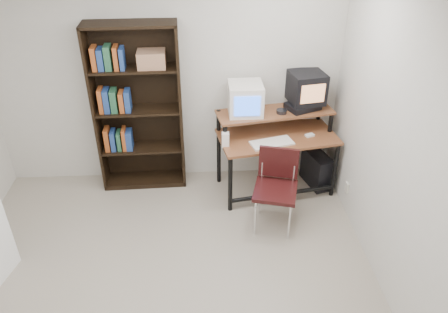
{
  "coord_description": "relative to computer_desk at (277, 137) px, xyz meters",
  "views": [
    {
      "loc": [
        0.39,
        -2.74,
        3.16
      ],
      "look_at": [
        0.61,
        1.1,
        0.78
      ],
      "focal_mm": 35.0,
      "sensor_mm": 36.0,
      "label": 1
    }
  ],
  "objects": [
    {
      "name": "computer_desk",
      "position": [
        0.0,
        0.0,
        0.0
      ],
      "size": [
        1.43,
        0.89,
        0.98
      ],
      "rotation": [
        0.0,
        0.0,
        0.17
      ],
      "color": "brown",
      "rests_on": "floor"
    },
    {
      "name": "bookshelf",
      "position": [
        -1.58,
        0.24,
        0.31
      ],
      "size": [
        1.0,
        0.36,
        1.98
      ],
      "rotation": [
        0.0,
        0.0,
        0.03
      ],
      "color": "black",
      "rests_on": "floor"
    },
    {
      "name": "pc_tower",
      "position": [
        0.53,
        0.05,
        -0.49
      ],
      "size": [
        0.32,
        0.49,
        0.42
      ],
      "primitive_type": "cube",
      "rotation": [
        0.0,
        0.0,
        0.29
      ],
      "color": "black",
      "rests_on": "floor"
    },
    {
      "name": "floor",
      "position": [
        -1.25,
        -1.62,
        -0.71
      ],
      "size": [
        4.0,
        4.0,
        0.01
      ],
      "primitive_type": "cube",
      "color": "#A69B8A",
      "rests_on": "ground"
    },
    {
      "name": "keyboard",
      "position": [
        -0.09,
        -0.2,
        0.04
      ],
      "size": [
        0.51,
        0.33,
        0.03
      ],
      "primitive_type": "cube",
      "rotation": [
        0.0,
        0.0,
        0.27
      ],
      "color": "white",
      "rests_on": "computer_desk"
    },
    {
      "name": "mousepad",
      "position": [
        0.39,
        -0.05,
        0.02
      ],
      "size": [
        0.26,
        0.23,
        0.01
      ],
      "primitive_type": "cube",
      "rotation": [
        0.0,
        0.0,
        0.24
      ],
      "color": "black",
      "rests_on": "computer_desk"
    },
    {
      "name": "school_chair",
      "position": [
        -0.09,
        -0.65,
        -0.16
      ],
      "size": [
        0.53,
        0.53,
        0.87
      ],
      "rotation": [
        0.0,
        0.0,
        -0.26
      ],
      "color": "black",
      "rests_on": "floor"
    },
    {
      "name": "crt_tv",
      "position": [
        0.34,
        0.2,
        0.52
      ],
      "size": [
        0.43,
        0.42,
        0.35
      ],
      "rotation": [
        0.0,
        0.0,
        0.18
      ],
      "color": "black",
      "rests_on": "vcr"
    },
    {
      "name": "crt_monitor",
      "position": [
        -0.37,
        0.09,
        0.45
      ],
      "size": [
        0.38,
        0.39,
        0.36
      ],
      "rotation": [
        0.0,
        0.0,
        0.01
      ],
      "color": "white",
      "rests_on": "computer_desk"
    },
    {
      "name": "desk_speaker",
      "position": [
        -0.6,
        -0.21,
        0.1
      ],
      "size": [
        0.08,
        0.08,
        0.17
      ],
      "primitive_type": "cube",
      "rotation": [
        0.0,
        0.0,
        -0.03
      ],
      "color": "white",
      "rests_on": "computer_desk"
    },
    {
      "name": "cd_spindle",
      "position": [
        0.05,
        0.06,
        0.29
      ],
      "size": [
        0.14,
        0.14,
        0.05
      ],
      "primitive_type": "cylinder",
      "rotation": [
        0.0,
        0.0,
        0.19
      ],
      "color": "#26262B",
      "rests_on": "computer_desk"
    },
    {
      "name": "vcr",
      "position": [
        0.31,
        0.15,
        0.31
      ],
      "size": [
        0.44,
        0.39,
        0.08
      ],
      "primitive_type": "cube",
      "rotation": [
        0.0,
        0.0,
        0.42
      ],
      "color": "black",
      "rests_on": "computer_desk"
    },
    {
      "name": "right_wall",
      "position": [
        0.75,
        -1.62,
        0.6
      ],
      "size": [
        0.01,
        4.0,
        2.6
      ],
      "primitive_type": "cube",
      "color": "beige",
      "rests_on": "floor"
    },
    {
      "name": "mouse",
      "position": [
        0.37,
        -0.05,
        0.04
      ],
      "size": [
        0.12,
        0.09,
        0.03
      ],
      "primitive_type": "cube",
      "rotation": [
        0.0,
        0.0,
        0.38
      ],
      "color": "white",
      "rests_on": "mousepad"
    },
    {
      "name": "back_wall",
      "position": [
        -1.25,
        0.38,
        0.6
      ],
      "size": [
        4.0,
        0.01,
        2.6
      ],
      "primitive_type": "cube",
      "color": "beige",
      "rests_on": "floor"
    },
    {
      "name": "wall_outlet",
      "position": [
        0.74,
        -0.47,
        -0.4
      ],
      "size": [
        0.02,
        0.08,
        0.12
      ],
      "primitive_type": "cube",
      "color": "beige",
      "rests_on": "right_wall"
    }
  ]
}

